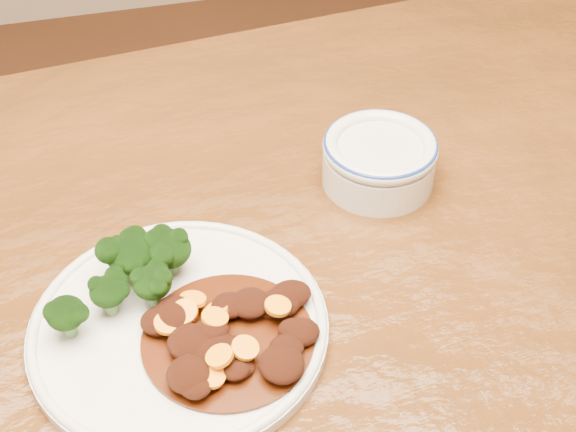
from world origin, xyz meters
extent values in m
cube|color=#5A2D0F|center=(0.00, 0.00, 0.73)|extent=(1.58, 1.05, 0.04)
cylinder|color=#38210E|center=(0.65, 0.46, 0.35)|extent=(0.06, 0.06, 0.71)
cylinder|color=silver|center=(-0.05, -0.04, 0.76)|extent=(0.26, 0.26, 0.01)
torus|color=silver|center=(-0.05, -0.04, 0.76)|extent=(0.26, 0.26, 0.01)
cylinder|color=#5C8E49|center=(-0.05, 0.03, 0.77)|extent=(0.01, 0.01, 0.02)
ellipsoid|color=black|center=(-0.05, 0.03, 0.79)|extent=(0.04, 0.04, 0.03)
cylinder|color=#5C8E49|center=(-0.08, 0.03, 0.77)|extent=(0.01, 0.01, 0.02)
ellipsoid|color=black|center=(-0.08, 0.03, 0.79)|extent=(0.04, 0.04, 0.03)
cylinder|color=#5C8E49|center=(-0.07, -0.01, 0.77)|extent=(0.01, 0.01, 0.02)
ellipsoid|color=black|center=(-0.07, -0.01, 0.79)|extent=(0.03, 0.03, 0.03)
cylinder|color=#5C8E49|center=(-0.14, -0.02, 0.77)|extent=(0.01, 0.01, 0.02)
ellipsoid|color=black|center=(-0.14, -0.02, 0.79)|extent=(0.03, 0.03, 0.03)
cylinder|color=#5C8E49|center=(-0.11, -0.01, 0.77)|extent=(0.01, 0.01, 0.02)
ellipsoid|color=black|center=(-0.11, -0.01, 0.79)|extent=(0.03, 0.03, 0.03)
cylinder|color=#431B07|center=(-0.01, -0.07, 0.76)|extent=(0.15, 0.15, 0.00)
ellipsoid|color=black|center=(-0.05, -0.07, 0.78)|extent=(0.04, 0.04, 0.02)
ellipsoid|color=black|center=(-0.05, -0.10, 0.78)|extent=(0.04, 0.04, 0.02)
ellipsoid|color=black|center=(-0.01, -0.10, 0.77)|extent=(0.02, 0.02, 0.01)
ellipsoid|color=black|center=(-0.03, -0.08, 0.77)|extent=(0.04, 0.04, 0.02)
ellipsoid|color=black|center=(0.01, -0.04, 0.78)|extent=(0.04, 0.03, 0.02)
ellipsoid|color=black|center=(-0.02, -0.09, 0.77)|extent=(0.03, 0.03, 0.01)
ellipsoid|color=black|center=(0.04, -0.08, 0.78)|extent=(0.02, 0.02, 0.01)
ellipsoid|color=black|center=(-0.03, -0.06, 0.78)|extent=(0.03, 0.03, 0.02)
ellipsoid|color=black|center=(-0.05, -0.04, 0.78)|extent=(0.04, 0.04, 0.02)
ellipsoid|color=black|center=(0.03, -0.05, 0.77)|extent=(0.02, 0.02, 0.01)
ellipsoid|color=black|center=(0.04, -0.05, 0.77)|extent=(0.04, 0.03, 0.02)
ellipsoid|color=black|center=(-0.01, -0.04, 0.78)|extent=(0.03, 0.03, 0.02)
ellipsoid|color=black|center=(-0.03, -0.08, 0.77)|extent=(0.03, 0.03, 0.02)
ellipsoid|color=black|center=(0.02, -0.11, 0.78)|extent=(0.04, 0.04, 0.02)
ellipsoid|color=black|center=(-0.01, -0.11, 0.77)|extent=(0.02, 0.02, 0.01)
ellipsoid|color=black|center=(-0.07, -0.04, 0.77)|extent=(0.03, 0.03, 0.02)
ellipsoid|color=black|center=(0.05, -0.04, 0.77)|extent=(0.04, 0.03, 0.02)
ellipsoid|color=black|center=(0.03, -0.10, 0.77)|extent=(0.03, 0.03, 0.01)
ellipsoid|color=black|center=(0.05, -0.08, 0.77)|extent=(0.04, 0.03, 0.02)
ellipsoid|color=black|center=(-0.02, -0.10, 0.77)|extent=(0.02, 0.02, 0.01)
ellipsoid|color=black|center=(-0.05, -0.12, 0.78)|extent=(0.02, 0.02, 0.01)
ellipsoid|color=black|center=(-0.03, -0.10, 0.77)|extent=(0.02, 0.02, 0.01)
ellipsoid|color=black|center=(-0.01, -0.09, 0.77)|extent=(0.03, 0.03, 0.01)
cylinder|color=orange|center=(-0.04, -0.09, 0.77)|extent=(0.03, 0.03, 0.01)
cylinder|color=orange|center=(-0.03, -0.10, 0.78)|extent=(0.03, 0.03, 0.01)
cylinder|color=orange|center=(-0.05, -0.04, 0.78)|extent=(0.03, 0.03, 0.02)
cylinder|color=orange|center=(-0.04, -0.03, 0.78)|extent=(0.03, 0.03, 0.01)
cylinder|color=orange|center=(-0.02, -0.04, 0.78)|extent=(0.03, 0.03, 0.01)
cylinder|color=orange|center=(0.00, -0.09, 0.78)|extent=(0.03, 0.03, 0.01)
cylinder|color=orange|center=(-0.06, -0.05, 0.78)|extent=(0.03, 0.03, 0.01)
cylinder|color=orange|center=(-0.03, -0.11, 0.78)|extent=(0.02, 0.02, 0.01)
cylinder|color=orange|center=(-0.02, -0.06, 0.78)|extent=(0.03, 0.03, 0.01)
cylinder|color=orange|center=(0.03, -0.06, 0.78)|extent=(0.03, 0.03, 0.01)
cylinder|color=beige|center=(0.19, 0.12, 0.77)|extent=(0.12, 0.12, 0.04)
cylinder|color=silver|center=(0.19, 0.12, 0.79)|extent=(0.09, 0.09, 0.01)
torus|color=beige|center=(0.19, 0.12, 0.80)|extent=(0.12, 0.12, 0.02)
torus|color=navy|center=(0.19, 0.12, 0.80)|extent=(0.12, 0.12, 0.01)
camera|label=1|loc=(-0.07, -0.50, 1.31)|focal=50.00mm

